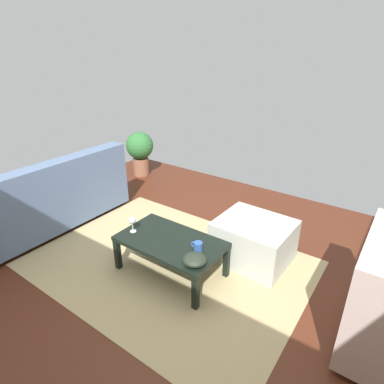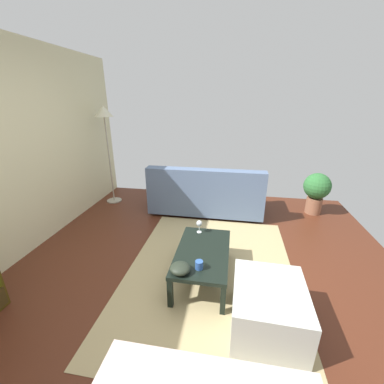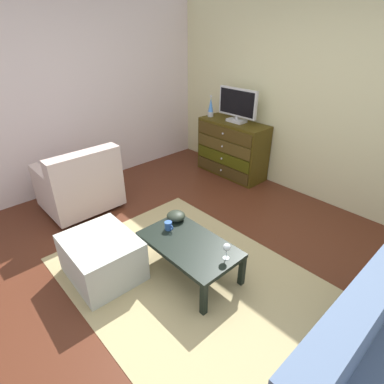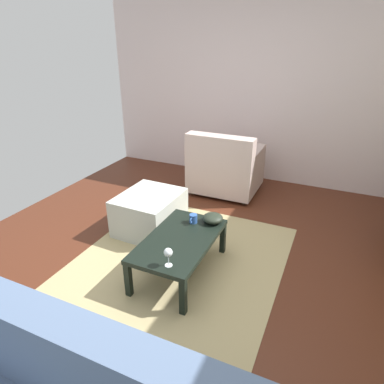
{
  "view_description": "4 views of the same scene",
  "coord_description": "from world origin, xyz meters",
  "views": [
    {
      "loc": [
        -1.5,
        1.78,
        1.98
      ],
      "look_at": [
        -0.18,
        -0.08,
        0.93
      ],
      "focal_mm": 29.95,
      "sensor_mm": 36.0,
      "label": 1
    },
    {
      "loc": [
        -2.15,
        -0.39,
        1.9
      ],
      "look_at": [
        0.19,
        0.01,
        0.99
      ],
      "focal_mm": 23.1,
      "sensor_mm": 36.0,
      "label": 2
    },
    {
      "loc": [
        1.82,
        -1.68,
        2.19
      ],
      "look_at": [
        -0.11,
        0.1,
        0.74
      ],
      "focal_mm": 28.88,
      "sensor_mm": 36.0,
      "label": 3
    },
    {
      "loc": [
        2.33,
        1.0,
        1.97
      ],
      "look_at": [
        0.16,
        0.02,
        0.86
      ],
      "focal_mm": 31.24,
      "sensor_mm": 36.0,
      "label": 4
    }
  ],
  "objects": [
    {
      "name": "coffee_table",
      "position": [
        0.1,
        -0.12,
        0.32
      ],
      "size": [
        0.97,
        0.56,
        0.36
      ],
      "color": "black",
      "rests_on": "ground_plane"
    },
    {
      "name": "ground_plane",
      "position": [
        0.0,
        0.0,
        -0.03
      ],
      "size": [
        5.51,
        4.95,
        0.05
      ],
      "primitive_type": "cube",
      "color": "#502516"
    },
    {
      "name": "ottoman",
      "position": [
        -0.44,
        -0.76,
        0.21
      ],
      "size": [
        0.72,
        0.62,
        0.43
      ],
      "primitive_type": "cube",
      "rotation": [
        0.0,
        0.0,
        -0.03
      ],
      "color": "#B9BEB4",
      "rests_on": "ground_plane"
    },
    {
      "name": "area_rug",
      "position": [
        0.2,
        -0.2,
        0.0
      ],
      "size": [
        2.6,
        1.9,
        0.01
      ],
      "primitive_type": "cube",
      "color": "tan",
      "rests_on": "ground_plane"
    },
    {
      "name": "couch_large",
      "position": [
        1.84,
        0.04,
        0.33
      ],
      "size": [
        0.85,
        1.91,
        0.85
      ],
      "color": "#332319",
      "rests_on": "ground_plane"
    },
    {
      "name": "potted_plant",
      "position": [
        2.1,
        -1.82,
        0.43
      ],
      "size": [
        0.44,
        0.44,
        0.72
      ],
      "color": "brown",
      "rests_on": "ground_plane"
    },
    {
      "name": "wine_glass",
      "position": [
        0.48,
        -0.03,
        0.48
      ],
      "size": [
        0.07,
        0.07,
        0.16
      ],
      "color": "silver",
      "rests_on": "coffee_table"
    },
    {
      "name": "bowl_decorative",
      "position": [
        -0.29,
        0.04,
        0.4
      ],
      "size": [
        0.2,
        0.2,
        0.09
      ],
      "primitive_type": "ellipsoid",
      "color": "#232B20",
      "rests_on": "coffee_table"
    },
    {
      "name": "mug",
      "position": [
        -0.2,
        -0.13,
        0.4
      ],
      "size": [
        0.11,
        0.08,
        0.08
      ],
      "color": "#2D559E",
      "rests_on": "coffee_table"
    }
  ]
}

